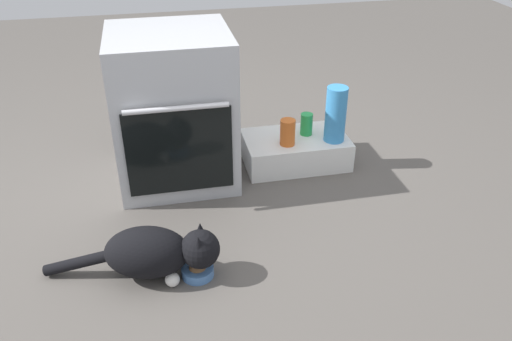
{
  "coord_description": "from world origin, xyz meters",
  "views": [
    {
      "loc": [
        -0.09,
        -1.93,
        1.46
      ],
      "look_at": [
        0.33,
        0.05,
        0.25
      ],
      "focal_mm": 36.69,
      "sensor_mm": 36.0,
      "label": 1
    }
  ],
  "objects_px": {
    "food_bowl": "(198,270)",
    "soda_can": "(306,124)",
    "pantry_cabinet": "(295,150)",
    "sauce_jar": "(288,132)",
    "cat": "(157,252)",
    "water_bottle": "(336,114)",
    "oven": "(174,109)"
  },
  "relations": [
    {
      "from": "water_bottle",
      "to": "sauce_jar",
      "type": "bearing_deg",
      "value": 179.3
    },
    {
      "from": "soda_can",
      "to": "pantry_cabinet",
      "type": "bearing_deg",
      "value": -158.88
    },
    {
      "from": "cat",
      "to": "sauce_jar",
      "type": "distance_m",
      "value": 1.01
    },
    {
      "from": "pantry_cabinet",
      "to": "sauce_jar",
      "type": "xyz_separation_m",
      "value": [
        -0.07,
        -0.07,
        0.15
      ]
    },
    {
      "from": "oven",
      "to": "soda_can",
      "type": "bearing_deg",
      "value": 2.0
    },
    {
      "from": "oven",
      "to": "cat",
      "type": "xyz_separation_m",
      "value": [
        -0.14,
        -0.77,
        -0.26
      ]
    },
    {
      "from": "food_bowl",
      "to": "cat",
      "type": "bearing_deg",
      "value": 168.34
    },
    {
      "from": "pantry_cabinet",
      "to": "cat",
      "type": "relative_size",
      "value": 0.79
    },
    {
      "from": "water_bottle",
      "to": "soda_can",
      "type": "bearing_deg",
      "value": 142.54
    },
    {
      "from": "soda_can",
      "to": "water_bottle",
      "type": "distance_m",
      "value": 0.18
    },
    {
      "from": "sauce_jar",
      "to": "pantry_cabinet",
      "type": "bearing_deg",
      "value": 45.68
    },
    {
      "from": "sauce_jar",
      "to": "water_bottle",
      "type": "bearing_deg",
      "value": -0.7
    },
    {
      "from": "oven",
      "to": "food_bowl",
      "type": "height_order",
      "value": "oven"
    },
    {
      "from": "food_bowl",
      "to": "soda_can",
      "type": "xyz_separation_m",
      "value": [
        0.7,
        0.83,
        0.19
      ]
    },
    {
      "from": "oven",
      "to": "pantry_cabinet",
      "type": "distance_m",
      "value": 0.71
    },
    {
      "from": "sauce_jar",
      "to": "water_bottle",
      "type": "xyz_separation_m",
      "value": [
        0.26,
        -0.0,
        0.08
      ]
    },
    {
      "from": "pantry_cabinet",
      "to": "water_bottle",
      "type": "relative_size",
      "value": 1.86
    },
    {
      "from": "oven",
      "to": "food_bowl",
      "type": "relative_size",
      "value": 5.88
    },
    {
      "from": "pantry_cabinet",
      "to": "soda_can",
      "type": "distance_m",
      "value": 0.16
    },
    {
      "from": "pantry_cabinet",
      "to": "food_bowl",
      "type": "xyz_separation_m",
      "value": [
        -0.63,
        -0.81,
        -0.05
      ]
    },
    {
      "from": "pantry_cabinet",
      "to": "sauce_jar",
      "type": "bearing_deg",
      "value": -134.32
    },
    {
      "from": "cat",
      "to": "pantry_cabinet",
      "type": "bearing_deg",
      "value": 56.2
    },
    {
      "from": "soda_can",
      "to": "food_bowl",
      "type": "bearing_deg",
      "value": -130.04
    },
    {
      "from": "pantry_cabinet",
      "to": "cat",
      "type": "bearing_deg",
      "value": -135.46
    },
    {
      "from": "pantry_cabinet",
      "to": "water_bottle",
      "type": "bearing_deg",
      "value": -20.58
    },
    {
      "from": "oven",
      "to": "pantry_cabinet",
      "type": "bearing_deg",
      "value": -0.02
    },
    {
      "from": "food_bowl",
      "to": "cat",
      "type": "height_order",
      "value": "cat"
    },
    {
      "from": "oven",
      "to": "soda_can",
      "type": "height_order",
      "value": "oven"
    },
    {
      "from": "oven",
      "to": "water_bottle",
      "type": "distance_m",
      "value": 0.84
    },
    {
      "from": "oven",
      "to": "food_bowl",
      "type": "bearing_deg",
      "value": -89.38
    },
    {
      "from": "food_bowl",
      "to": "soda_can",
      "type": "distance_m",
      "value": 1.1
    },
    {
      "from": "food_bowl",
      "to": "water_bottle",
      "type": "bearing_deg",
      "value": 41.73
    }
  ]
}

